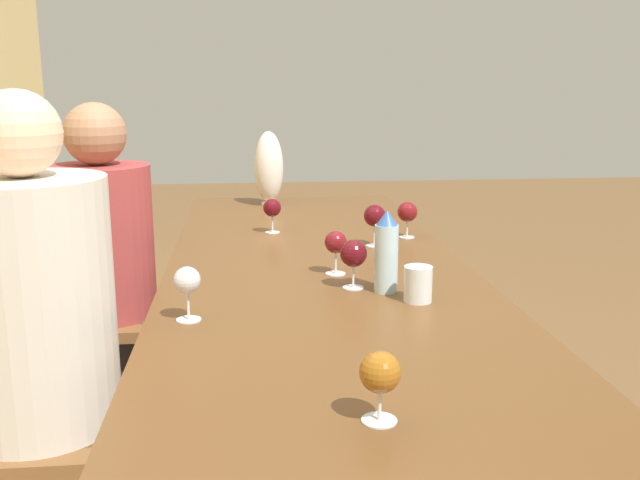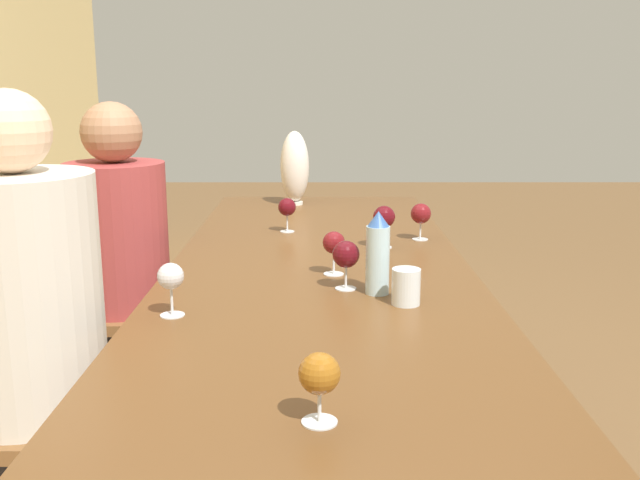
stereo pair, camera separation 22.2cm
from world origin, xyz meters
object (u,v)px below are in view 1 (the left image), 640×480
wine_glass_0 (336,243)px  person_near (43,342)px  chair_far (85,299)px  wine_glass_1 (353,254)px  wine_glass_3 (378,374)px  wine_glass_2 (407,212)px  water_tumbler (418,284)px  water_bottle (386,252)px  wine_glass_6 (272,208)px  vase (269,167)px  person_far (108,264)px  wine_glass_5 (375,216)px  wine_glass_4 (187,282)px  chair_near (10,403)px

wine_glass_0 → person_near: size_ratio=0.10×
wine_glass_0 → chair_far: chair_far is taller
wine_glass_1 → wine_glass_3: 0.82m
wine_glass_2 → person_near: bearing=128.9°
wine_glass_1 → chair_far: size_ratio=0.14×
water_tumbler → wine_glass_2: 0.80m
water_bottle → wine_glass_0: 0.23m
person_near → wine_glass_2: bearing=-51.1°
wine_glass_1 → wine_glass_6: wine_glass_1 is taller
wine_glass_1 → wine_glass_6: bearing=14.5°
wine_glass_6 → person_near: person_near is taller
wine_glass_2 → chair_far: (-0.04, 1.20, -0.29)m
wine_glass_2 → water_tumbler: bearing=169.4°
vase → wine_glass_3: bearing=-177.1°
vase → person_far: bearing=143.0°
wine_glass_3 → person_far: size_ratio=0.10×
water_tumbler → person_near: size_ratio=0.08×
chair_far → water_tumbler: bearing=-125.2°
vase → wine_glass_2: 0.92m
water_bottle → water_tumbler: bearing=-145.1°
wine_glass_0 → wine_glass_6: same height
water_tumbler → person_far: 1.22m
vase → wine_glass_1: bearing=-172.2°
wine_glass_5 → water_bottle: bearing=173.1°
water_tumbler → wine_glass_0: 0.36m
wine_glass_0 → wine_glass_1: bearing=-168.5°
wine_glass_0 → wine_glass_3: wine_glass_0 is taller
wine_glass_4 → wine_glass_5: wine_glass_5 is taller
wine_glass_1 → wine_glass_5: bearing=-16.7°
chair_near → person_near: person_near is taller
wine_glass_4 → chair_near: 0.54m
water_tumbler → person_near: bearing=96.4°
water_bottle → person_near: (-0.21, 0.89, -0.15)m
wine_glass_0 → wine_glass_3: (-0.98, 0.05, -0.01)m
wine_glass_4 → person_far: bearing=22.9°
chair_far → person_near: 0.87m
water_bottle → chair_far: chair_far is taller
wine_glass_4 → wine_glass_6: size_ratio=1.03×
vase → chair_near: bearing=157.0°
wine_glass_3 → chair_far: chair_far is taller
wine_glass_1 → wine_glass_6: 0.81m
water_bottle → wine_glass_1: 0.10m
wine_glass_4 → wine_glass_6: wine_glass_4 is taller
chair_far → person_far: 0.16m
vase → wine_glass_2: size_ratio=2.55×
wine_glass_1 → wine_glass_2: (0.65, -0.30, -0.00)m
wine_glass_4 → person_near: size_ratio=0.11×
wine_glass_5 → person_far: person_far is taller
water_tumbler → wine_glass_2: (0.79, -0.15, 0.05)m
wine_glass_1 → wine_glass_4: size_ratio=1.02×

